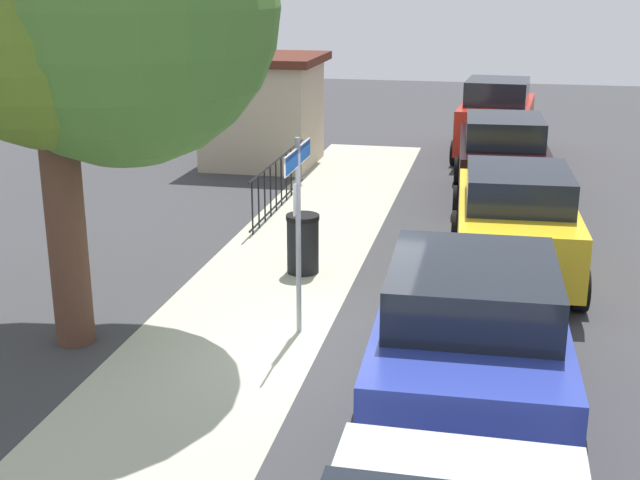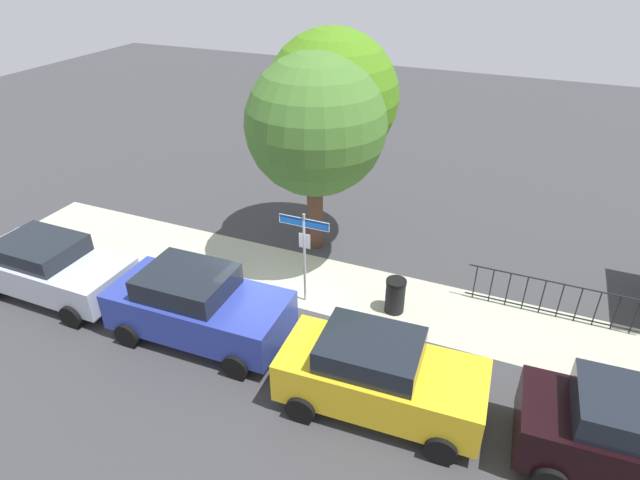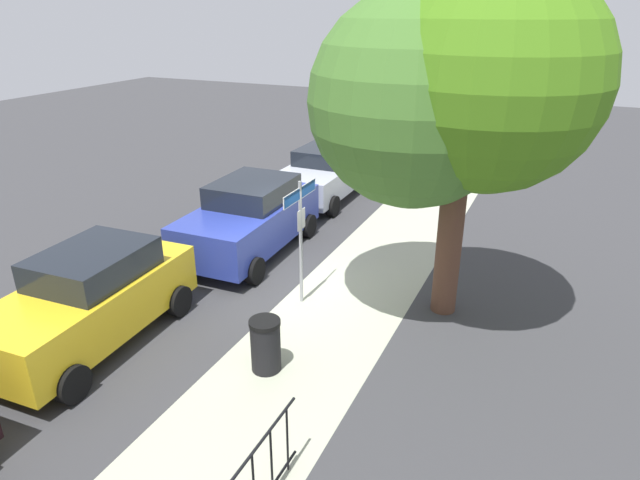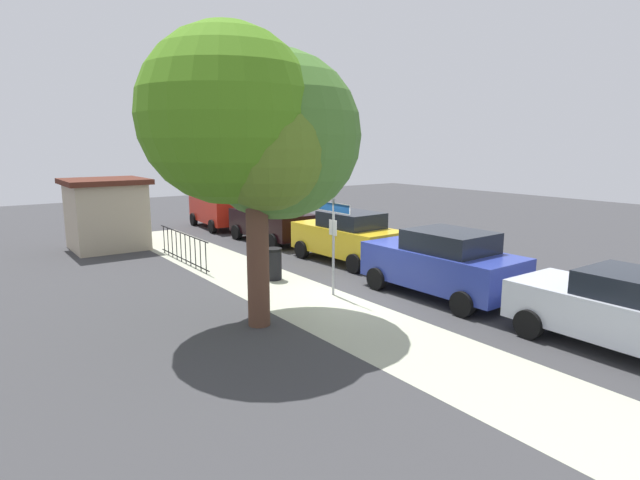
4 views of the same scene
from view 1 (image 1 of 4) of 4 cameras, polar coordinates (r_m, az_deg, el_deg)
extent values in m
plane|color=#38383A|center=(11.19, -0.08, -7.46)|extent=(60.00, 60.00, 0.00)
cube|color=#ACAF97|center=(13.28, -3.79, -3.41)|extent=(24.00, 2.60, 0.00)
cylinder|color=#9EA0A5|center=(11.32, -1.46, 0.14)|extent=(0.07, 0.07, 2.70)
cube|color=#144799|center=(11.05, -1.50, 5.58)|extent=(1.37, 0.02, 0.22)
cube|color=white|center=(11.05, -1.49, 5.58)|extent=(1.40, 0.02, 0.25)
cube|color=silver|center=(11.18, -1.58, 2.83)|extent=(0.32, 0.02, 0.42)
cylinder|color=brown|center=(11.47, -16.55, 0.04)|extent=(0.51, 0.51, 2.85)
sphere|color=#53892C|center=(11.40, -18.15, 14.26)|extent=(2.89, 2.89, 2.89)
sphere|color=#45752C|center=(10.98, -13.20, 14.94)|extent=(3.90, 3.90, 3.90)
sphere|color=#557521|center=(10.67, -17.87, 12.93)|extent=(2.67, 2.67, 2.67)
cube|color=#29399A|center=(9.57, 9.98, -6.89)|extent=(4.46, 2.07, 0.98)
cube|color=black|center=(9.03, 10.20, -3.15)|extent=(2.16, 1.77, 0.55)
cylinder|color=black|center=(11.17, 4.93, -5.78)|extent=(0.65, 0.24, 0.64)
cylinder|color=black|center=(11.19, 14.98, -6.31)|extent=(0.65, 0.24, 0.64)
cylinder|color=black|center=(8.51, 2.89, -13.62)|extent=(0.65, 0.24, 0.64)
cylinder|color=black|center=(8.52, 16.42, -14.31)|extent=(0.65, 0.24, 0.64)
cube|color=gold|center=(14.10, 12.86, 0.83)|extent=(4.31, 1.98, 0.95)
cube|color=black|center=(13.66, 13.12, 3.52)|extent=(2.10, 1.67, 0.53)
cylinder|color=black|center=(15.58, 9.18, 0.79)|extent=(0.65, 0.25, 0.64)
cylinder|color=black|center=(15.69, 15.73, 0.47)|extent=(0.65, 0.25, 0.64)
cylinder|color=black|center=(12.84, 9.07, -2.81)|extent=(0.65, 0.25, 0.64)
cylinder|color=black|center=(12.97, 17.01, -3.16)|extent=(0.65, 0.25, 0.64)
cube|color=black|center=(18.75, 12.05, 5.01)|extent=(4.29, 1.98, 1.00)
cube|color=black|center=(18.35, 12.23, 7.20)|extent=(2.09, 1.66, 0.55)
cylinder|color=black|center=(20.22, 9.27, 4.60)|extent=(0.65, 0.25, 0.64)
cylinder|color=black|center=(20.31, 14.30, 4.34)|extent=(0.65, 0.25, 0.64)
cylinder|color=black|center=(17.44, 9.22, 2.57)|extent=(0.65, 0.25, 0.64)
cylinder|color=black|center=(17.54, 15.04, 2.28)|extent=(0.65, 0.25, 0.64)
cube|color=red|center=(23.45, 11.70, 7.64)|extent=(4.17, 2.05, 1.15)
cube|color=black|center=(23.08, 11.78, 9.71)|extent=(2.05, 1.69, 0.62)
cylinder|color=black|center=(24.98, 9.86, 6.98)|extent=(0.65, 0.27, 0.64)
cylinder|color=black|center=(24.86, 13.92, 6.68)|extent=(0.65, 0.27, 0.64)
cylinder|color=black|center=(22.29, 9.05, 5.79)|extent=(0.65, 0.27, 0.64)
cylinder|color=black|center=(22.15, 13.59, 5.45)|extent=(0.65, 0.27, 0.64)
cylinder|color=black|center=(17.70, -2.80, 5.42)|extent=(4.36, 0.04, 0.04)
cylinder|color=black|center=(17.92, -2.76, 2.51)|extent=(4.36, 0.04, 0.04)
cylinder|color=black|center=(15.99, -4.55, 2.15)|extent=(0.03, 0.03, 1.05)
cylinder|color=black|center=(16.39, -4.12, 2.54)|extent=(0.03, 0.03, 1.05)
cylinder|color=black|center=(16.80, -3.71, 2.92)|extent=(0.03, 0.03, 1.05)
cylinder|color=black|center=(17.20, -3.33, 3.27)|extent=(0.03, 0.03, 1.05)
cylinder|color=black|center=(17.61, -2.96, 3.61)|extent=(0.03, 0.03, 1.05)
cylinder|color=black|center=(18.02, -2.60, 3.93)|extent=(0.03, 0.03, 1.05)
cylinder|color=black|center=(18.43, -2.27, 4.24)|extent=(0.03, 0.03, 1.05)
cylinder|color=black|center=(18.84, -1.94, 4.53)|extent=(0.03, 0.03, 1.05)
cylinder|color=black|center=(19.26, -1.63, 4.81)|extent=(0.03, 0.03, 1.05)
cylinder|color=black|center=(19.67, -1.34, 5.08)|extent=(0.03, 0.03, 1.05)
cube|color=tan|center=(22.01, -3.86, 8.39)|extent=(2.65, 2.65, 2.59)
cube|color=#4C2319|center=(21.84, -3.94, 12.00)|extent=(3.01, 3.01, 0.20)
cylinder|color=black|center=(13.93, -1.16, -0.41)|extent=(0.52, 0.52, 0.90)
cylinder|color=black|center=(13.79, -1.17, 1.53)|extent=(0.55, 0.55, 0.08)
camera|label=2|loc=(17.95, 43.92, 26.34)|focal=29.48mm
camera|label=3|loc=(21.09, -8.54, 20.37)|focal=30.80mm
camera|label=4|loc=(10.91, -80.22, -0.04)|focal=28.99mm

